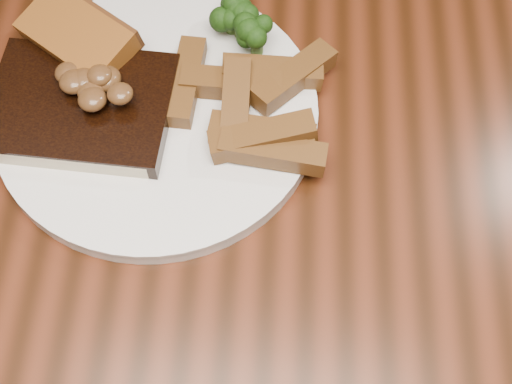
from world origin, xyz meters
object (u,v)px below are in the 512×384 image
potato_wedges (245,103)px  steak (81,107)px  dining_table (254,234)px  plate (157,114)px  garlic_bread (81,50)px

potato_wedges → steak: bearing=-175.4°
dining_table → potato_wedges: size_ratio=13.65×
dining_table → plate: plate is taller
dining_table → steak: 0.20m
dining_table → garlic_bread: 0.24m
steak → potato_wedges: size_ratio=1.34×
dining_table → garlic_bread: bearing=142.8°
garlic_bread → potato_wedges: size_ratio=0.87×
dining_table → plate: 0.15m
garlic_bread → plate: bearing=-1.1°
plate → steak: (-0.06, -0.01, 0.02)m
dining_table → steak: size_ratio=10.16×
steak → garlic_bread: (-0.01, 0.06, -0.00)m
dining_table → potato_wedges: (-0.01, 0.07, 0.12)m
plate → dining_table: bearing=-37.7°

